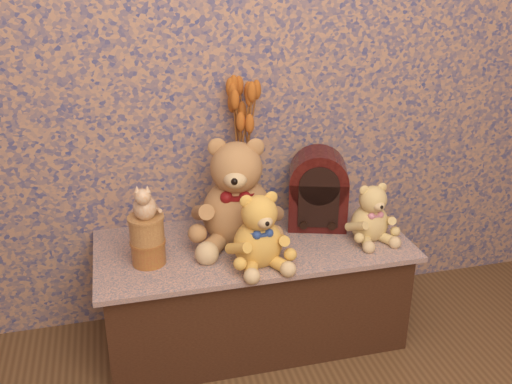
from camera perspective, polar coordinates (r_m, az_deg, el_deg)
display_shelf at (r=2.41m, az=-0.30°, el=-9.63°), size 1.23×0.55×0.44m
teddy_large at (r=2.23m, az=-1.90°, el=0.57°), size 0.46×0.51×0.46m
teddy_medium at (r=2.10m, az=0.20°, el=-3.33°), size 0.27×0.31×0.30m
teddy_small at (r=2.33m, az=11.21°, el=-1.67°), size 0.22×0.26×0.25m
cathedral_radio at (r=2.39m, az=6.12°, el=0.36°), size 0.28×0.24×0.33m
ceramic_vase at (r=2.40m, az=-1.31°, el=-1.27°), size 0.14×0.14×0.19m
dried_stalks at (r=2.29m, az=-1.39°, el=6.10°), size 0.25×0.25×0.46m
biscuit_tin_lower at (r=2.18m, az=-10.53°, el=-5.84°), size 0.14×0.14×0.09m
biscuit_tin_upper at (r=2.13m, az=-10.71°, el=-3.64°), size 0.15×0.15×0.10m
cat_figurine at (r=2.08m, az=-10.95°, el=-0.75°), size 0.12×0.13×0.14m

